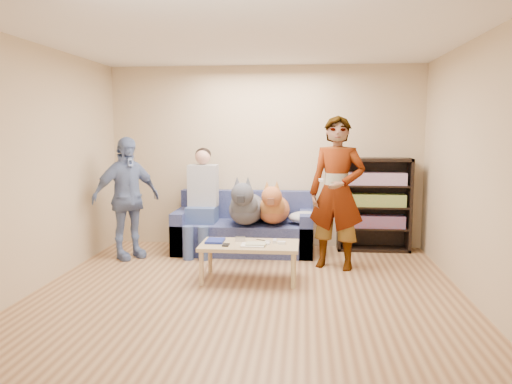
# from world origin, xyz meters

# --- Properties ---
(ground) EXTENTS (5.00, 5.00, 0.00)m
(ground) POSITION_xyz_m (0.00, 0.00, 0.00)
(ground) COLOR brown
(ground) RESTS_ON ground
(ceiling) EXTENTS (5.00, 5.00, 0.00)m
(ceiling) POSITION_xyz_m (0.00, 0.00, 2.60)
(ceiling) COLOR white
(ceiling) RESTS_ON ground
(wall_back) EXTENTS (4.50, 0.00, 4.50)m
(wall_back) POSITION_xyz_m (0.00, 2.50, 1.30)
(wall_back) COLOR tan
(wall_back) RESTS_ON ground
(wall_front) EXTENTS (4.50, 0.00, 4.50)m
(wall_front) POSITION_xyz_m (0.00, -2.50, 1.30)
(wall_front) COLOR tan
(wall_front) RESTS_ON ground
(wall_left) EXTENTS (0.00, 5.00, 5.00)m
(wall_left) POSITION_xyz_m (-2.25, 0.00, 1.30)
(wall_left) COLOR tan
(wall_left) RESTS_ON ground
(wall_right) EXTENTS (0.00, 5.00, 5.00)m
(wall_right) POSITION_xyz_m (2.25, 0.00, 1.30)
(wall_right) COLOR tan
(wall_right) RESTS_ON ground
(blanket) EXTENTS (0.47, 0.40, 0.16)m
(blanket) POSITION_xyz_m (0.60, 1.97, 0.51)
(blanket) COLOR #A2A3A7
(blanket) RESTS_ON sofa
(person_standing_right) EXTENTS (0.78, 0.62, 1.86)m
(person_standing_right) POSITION_xyz_m (0.97, 1.36, 0.93)
(person_standing_right) COLOR gray
(person_standing_right) RESTS_ON ground
(person_standing_left) EXTENTS (0.93, 0.95, 1.60)m
(person_standing_left) POSITION_xyz_m (-1.75, 1.57, 0.80)
(person_standing_left) COLOR #7287B6
(person_standing_left) RESTS_ON ground
(held_controller) EXTENTS (0.05, 0.13, 0.03)m
(held_controller) POSITION_xyz_m (0.77, 1.16, 1.10)
(held_controller) COLOR white
(held_controller) RESTS_ON person_standing_right
(notebook_blue) EXTENTS (0.20, 0.26, 0.03)m
(notebook_blue) POSITION_xyz_m (-0.43, 0.80, 0.43)
(notebook_blue) COLOR navy
(notebook_blue) RESTS_ON coffee_table
(papers) EXTENTS (0.26, 0.20, 0.02)m
(papers) POSITION_xyz_m (0.02, 0.65, 0.43)
(papers) COLOR silver
(papers) RESTS_ON coffee_table
(magazine) EXTENTS (0.22, 0.17, 0.01)m
(magazine) POSITION_xyz_m (0.05, 0.67, 0.44)
(magazine) COLOR #B0AF8D
(magazine) RESTS_ON coffee_table
(camera_silver) EXTENTS (0.11, 0.06, 0.05)m
(camera_silver) POSITION_xyz_m (-0.15, 0.87, 0.45)
(camera_silver) COLOR #A9A9AD
(camera_silver) RESTS_ON coffee_table
(controller_a) EXTENTS (0.04, 0.13, 0.03)m
(controller_a) POSITION_xyz_m (0.25, 0.85, 0.43)
(controller_a) COLOR silver
(controller_a) RESTS_ON coffee_table
(controller_b) EXTENTS (0.09, 0.06, 0.03)m
(controller_b) POSITION_xyz_m (0.33, 0.77, 0.43)
(controller_b) COLOR white
(controller_b) RESTS_ON coffee_table
(headphone_cup_a) EXTENTS (0.07, 0.07, 0.02)m
(headphone_cup_a) POSITION_xyz_m (0.17, 0.73, 0.43)
(headphone_cup_a) COLOR white
(headphone_cup_a) RESTS_ON coffee_table
(headphone_cup_b) EXTENTS (0.07, 0.07, 0.02)m
(headphone_cup_b) POSITION_xyz_m (0.17, 0.81, 0.43)
(headphone_cup_b) COLOR silver
(headphone_cup_b) RESTS_ON coffee_table
(pen_orange) EXTENTS (0.13, 0.06, 0.01)m
(pen_orange) POSITION_xyz_m (-0.05, 0.59, 0.42)
(pen_orange) COLOR orange
(pen_orange) RESTS_ON coffee_table
(pen_black) EXTENTS (0.13, 0.08, 0.01)m
(pen_black) POSITION_xyz_m (0.09, 0.93, 0.42)
(pen_black) COLOR black
(pen_black) RESTS_ON coffee_table
(wallet) EXTENTS (0.07, 0.12, 0.02)m
(wallet) POSITION_xyz_m (-0.28, 0.63, 0.43)
(wallet) COLOR black
(wallet) RESTS_ON coffee_table
(sofa) EXTENTS (1.90, 0.85, 0.82)m
(sofa) POSITION_xyz_m (-0.25, 2.10, 0.28)
(sofa) COLOR #515B93
(sofa) RESTS_ON ground
(person_seated) EXTENTS (0.40, 0.73, 1.47)m
(person_seated) POSITION_xyz_m (-0.82, 1.97, 0.77)
(person_seated) COLOR #40528E
(person_seated) RESTS_ON sofa
(dog_gray) EXTENTS (0.48, 1.28, 0.69)m
(dog_gray) POSITION_xyz_m (-0.20, 1.84, 0.67)
(dog_gray) COLOR #54555F
(dog_gray) RESTS_ON sofa
(dog_tan) EXTENTS (0.43, 1.18, 0.63)m
(dog_tan) POSITION_xyz_m (0.17, 1.92, 0.65)
(dog_tan) COLOR #B65E37
(dog_tan) RESTS_ON sofa
(coffee_table) EXTENTS (1.10, 0.60, 0.42)m
(coffee_table) POSITION_xyz_m (-0.03, 0.75, 0.37)
(coffee_table) COLOR tan
(coffee_table) RESTS_ON ground
(bookshelf) EXTENTS (1.00, 0.34, 1.30)m
(bookshelf) POSITION_xyz_m (1.55, 2.33, 0.68)
(bookshelf) COLOR black
(bookshelf) RESTS_ON ground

